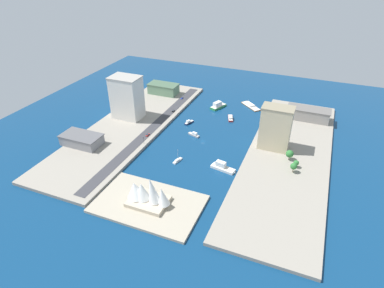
{
  "coord_description": "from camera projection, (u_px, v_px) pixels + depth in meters",
  "views": [
    {
      "loc": [
        -92.0,
        252.85,
        160.59
      ],
      "look_at": [
        5.11,
        15.44,
        4.17
      ],
      "focal_mm": 30.38,
      "sensor_mm": 36.0,
      "label": 1
    }
  ],
  "objects": [
    {
      "name": "barge_flat_brown",
      "position": [
        250.0,
        105.0,
        380.74
      ],
      "size": [
        27.17,
        25.56,
        2.82
      ],
      "color": "brown",
      "rests_on": "ground_plane"
    },
    {
      "name": "traffic_light_waterfront",
      "position": [
        143.0,
        139.0,
        301.99
      ],
      "size": [
        0.36,
        0.36,
        6.5
      ],
      "color": "black",
      "rests_on": "quay_east"
    },
    {
      "name": "carpark_squat_concrete",
      "position": [
        308.0,
        114.0,
        343.78
      ],
      "size": [
        44.36,
        18.21,
        12.41
      ],
      "color": "gray",
      "rests_on": "quay_west"
    },
    {
      "name": "pickup_red",
      "position": [
        148.0,
        135.0,
        316.22
      ],
      "size": [
        2.03,
        5.15,
        1.47
      ],
      "color": "black",
      "rests_on": "road_strip"
    },
    {
      "name": "warehouse_low_gray",
      "position": [
        82.0,
        140.0,
        300.6
      ],
      "size": [
        37.51,
        20.78,
        9.74
      ],
      "color": "gray",
      "rests_on": "quay_east"
    },
    {
      "name": "suv_black",
      "position": [
        173.0,
        111.0,
        362.05
      ],
      "size": [
        2.06,
        4.48,
        1.4
      ],
      "color": "black",
      "rests_on": "road_strip"
    },
    {
      "name": "park_tree_cluster",
      "position": [
        292.0,
        159.0,
        271.69
      ],
      "size": [
        12.43,
        23.68,
        9.17
      ],
      "color": "brown",
      "rests_on": "quay_west"
    },
    {
      "name": "terminal_long_green",
      "position": [
        163.0,
        89.0,
        404.54
      ],
      "size": [
        36.9,
        19.49,
        12.4
      ],
      "color": "slate",
      "rests_on": "quay_east"
    },
    {
      "name": "hatchback_blue",
      "position": [
        182.0,
        98.0,
        393.05
      ],
      "size": [
        1.99,
        4.85,
        1.42
      ],
      "color": "black",
      "rests_on": "road_strip"
    },
    {
      "name": "office_block_beige",
      "position": [
        276.0,
        128.0,
        287.56
      ],
      "size": [
        27.49,
        16.65,
        40.6
      ],
      "color": "#C6B793",
      "rests_on": "quay_west"
    },
    {
      "name": "peninsula_point",
      "position": [
        149.0,
        204.0,
        235.32
      ],
      "size": [
        77.02,
        48.68,
        2.0
      ],
      "primitive_type": "cube",
      "color": "#A89E89",
      "rests_on": "ground_plane"
    },
    {
      "name": "ground_plane",
      "position": [
        203.0,
        141.0,
        313.16
      ],
      "size": [
        440.0,
        440.0,
        0.0
      ],
      "primitive_type": "plane",
      "color": "navy"
    },
    {
      "name": "opera_landmark",
      "position": [
        146.0,
        194.0,
        230.98
      ],
      "size": [
        34.76,
        21.27,
        23.35
      ],
      "color": "#BCAD93",
      "rests_on": "peninsula_point"
    },
    {
      "name": "road_strip",
      "position": [
        152.0,
        128.0,
        329.53
      ],
      "size": [
        10.4,
        228.0,
        0.15
      ],
      "primitive_type": "cube",
      "color": "#38383D",
      "rests_on": "quay_east"
    },
    {
      "name": "quay_west",
      "position": [
        288.0,
        157.0,
        286.53
      ],
      "size": [
        70.0,
        240.0,
        2.71
      ],
      "primitive_type": "cube",
      "color": "gray",
      "rests_on": "ground_plane"
    },
    {
      "name": "patrol_launch_navy",
      "position": [
        189.0,
        122.0,
        343.68
      ],
      "size": [
        6.94,
        12.7,
        3.97
      ],
      "color": "#1E284C",
      "rests_on": "ground_plane"
    },
    {
      "name": "tugboat_red",
      "position": [
        231.0,
        118.0,
        352.06
      ],
      "size": [
        9.28,
        16.48,
        4.09
      ],
      "color": "red",
      "rests_on": "ground_plane"
    },
    {
      "name": "hotel_broad_white",
      "position": [
        127.0,
        97.0,
        340.2
      ],
      "size": [
        31.13,
        22.22,
        44.98
      ],
      "color": "silver",
      "rests_on": "quay_east"
    },
    {
      "name": "quay_east",
      "position": [
        131.0,
        125.0,
        338.37
      ],
      "size": [
        70.0,
        240.0,
        2.71
      ],
      "primitive_type": "cube",
      "color": "gray",
      "rests_on": "ground_plane"
    },
    {
      "name": "sailboat_small_white",
      "position": [
        178.0,
        160.0,
        283.0
      ],
      "size": [
        5.26,
        11.72,
        12.35
      ],
      "color": "white",
      "rests_on": "ground_plane"
    },
    {
      "name": "yacht_sleek_gray",
      "position": [
        194.0,
        134.0,
        321.0
      ],
      "size": [
        13.71,
        6.8,
        4.18
      ],
      "color": "#999EA3",
      "rests_on": "ground_plane"
    },
    {
      "name": "ferry_green_doubledeck",
      "position": [
        218.0,
        106.0,
        376.5
      ],
      "size": [
        15.33,
        22.63,
        7.58
      ],
      "color": "#2D8C4C",
      "rests_on": "ground_plane"
    },
    {
      "name": "ferry_white_commuter",
      "position": [
        222.0,
        167.0,
        272.22
      ],
      "size": [
        22.76,
        10.59,
        7.09
      ],
      "color": "silver",
      "rests_on": "ground_plane"
    }
  ]
}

